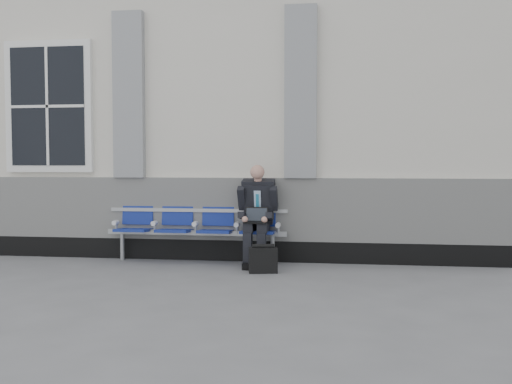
# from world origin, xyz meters

# --- Properties ---
(station_building) EXTENTS (14.40, 4.40, 4.49)m
(station_building) POSITION_xyz_m (-0.02, 3.47, 2.22)
(station_building) COLOR silver
(station_building) RESTS_ON ground
(bench) EXTENTS (2.60, 0.47, 0.91)m
(bench) POSITION_xyz_m (2.62, 1.32, 0.55)
(bench) COLOR #9EA0A3
(bench) RESTS_ON ground
(businessman) EXTENTS (0.55, 0.73, 1.39)m
(businessman) POSITION_xyz_m (3.52, 1.19, 0.75)
(businessman) COLOR black
(businessman) RESTS_ON ground
(briefcase) EXTENTS (0.39, 0.22, 0.37)m
(briefcase) POSITION_xyz_m (3.67, 0.62, 0.17)
(briefcase) COLOR black
(briefcase) RESTS_ON ground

